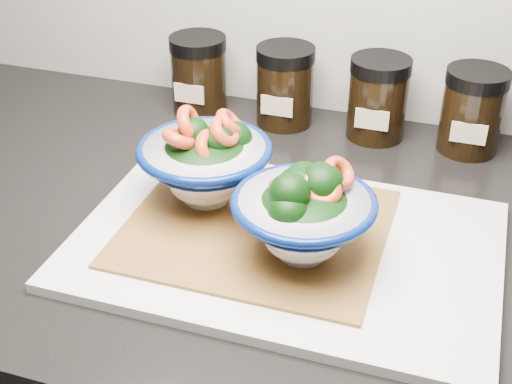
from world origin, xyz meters
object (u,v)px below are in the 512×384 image
(cutting_board, at_px, (286,245))
(spice_jar_d, at_px, (472,111))
(spice_jar_b, at_px, (285,86))
(spice_jar_c, at_px, (378,98))
(spice_jar_a, at_px, (199,74))
(bowl_right, at_px, (303,214))
(bowl_left, at_px, (206,161))

(cutting_board, relative_size, spice_jar_d, 3.98)
(spice_jar_b, bearing_deg, spice_jar_c, 0.00)
(spice_jar_a, xyz_separation_m, spice_jar_d, (0.39, 0.00, 0.00))
(spice_jar_b, height_order, spice_jar_d, same)
(bowl_right, bearing_deg, spice_jar_d, 65.07)
(spice_jar_b, height_order, spice_jar_c, same)
(spice_jar_a, bearing_deg, cutting_board, -53.41)
(bowl_right, xyz_separation_m, spice_jar_c, (0.02, 0.31, -0.01))
(spice_jar_a, relative_size, spice_jar_d, 1.00)
(spice_jar_a, bearing_deg, bowl_left, -66.01)
(bowl_right, height_order, spice_jar_c, bowl_right)
(cutting_board, height_order, spice_jar_c, spice_jar_c)
(spice_jar_c, bearing_deg, cutting_board, -98.52)
(spice_jar_b, bearing_deg, spice_jar_d, 0.00)
(cutting_board, distance_m, bowl_right, 0.07)
(spice_jar_a, bearing_deg, bowl_right, -52.41)
(spice_jar_c, bearing_deg, spice_jar_a, 180.00)
(bowl_right, bearing_deg, spice_jar_a, 127.59)
(bowl_right, distance_m, spice_jar_b, 0.33)
(bowl_left, xyz_separation_m, spice_jar_d, (0.28, 0.24, -0.01))
(cutting_board, distance_m, spice_jar_c, 0.30)
(cutting_board, xyz_separation_m, spice_jar_a, (-0.22, 0.29, 0.05))
(spice_jar_b, bearing_deg, bowl_right, -70.53)
(bowl_right, bearing_deg, spice_jar_c, 86.19)
(spice_jar_c, bearing_deg, bowl_left, -121.89)
(spice_jar_a, height_order, spice_jar_c, same)
(bowl_left, xyz_separation_m, bowl_right, (0.13, -0.07, -0.00))
(spice_jar_b, bearing_deg, cutting_board, -73.38)
(bowl_left, bearing_deg, bowl_right, -27.19)
(cutting_board, height_order, spice_jar_d, spice_jar_d)
(cutting_board, height_order, bowl_left, bowl_left)
(spice_jar_b, bearing_deg, bowl_left, -94.91)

